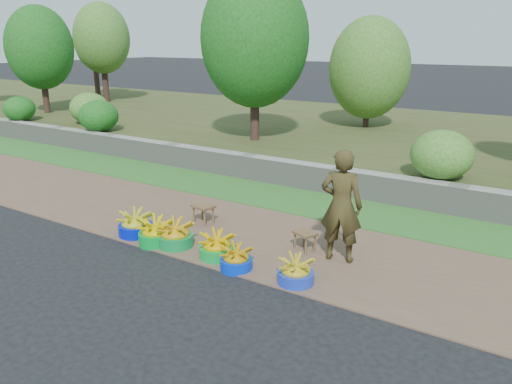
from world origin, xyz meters
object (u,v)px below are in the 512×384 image
Objects in this scene: basin_a at (135,225)px; vendor_woman at (341,206)px; stool_right at (305,236)px; basin_d at (217,247)px; basin_b at (156,233)px; basin_c at (175,236)px; basin_f at (296,272)px; basin_e at (236,259)px; stool_left at (203,209)px.

basin_a is 3.29m from vendor_woman.
basin_d is at bearing -136.38° from stool_right.
basin_b is at bearing -154.15° from stool_right.
basin_c is 2.10m from basin_f.
basin_c is at bearing 9.74° from vendor_woman.
basin_e is at bearing 32.64° from vendor_woman.
vendor_woman reaches higher than basin_c.
stool_left is at bearing 60.04° from basin_a.
basin_c is (0.32, 0.08, 0.00)m from basin_b.
vendor_woman is at bearing 44.06° from basin_e.
basin_a is 0.34× the size of vendor_woman.
basin_f is at bearing 4.60° from basin_e.
stool_right is at bearing 43.62° from basin_d.
basin_c is 1.23m from basin_e.
stool_left is 1.97m from stool_right.
stool_right is at bearing -14.22° from vendor_woman.
stool_left is at bearing 155.53° from basin_f.
basin_a is 1.07× the size of basin_d.
stool_left is (-2.35, 1.07, 0.11)m from basin_f.
basin_b is at bearing -179.79° from basin_f.
basin_e is at bearing -2.30° from basin_b.
basin_c reaches higher than stool_right.
basin_c is 1.14× the size of basin_f.
basin_a reaches higher than stool_left.
basin_d is 0.32× the size of vendor_woman.
stool_left reaches higher than basin_e.
basin_a is 2.93m from basin_f.
basin_e is 0.88m from basin_f.
basin_d is 1.31m from stool_right.
basin_f is at bearing -3.40° from basin_d.
vendor_woman is (2.28, 0.88, 0.64)m from basin_c.
basin_a is at bearing 178.74° from basin_f.
stool_left is at bearing 86.28° from basin_b.
basin_b is at bearing -8.18° from basin_a.
basin_f is 1.17m from vendor_woman.
basin_d is 1.86m from vendor_woman.
vendor_woman is at bearing 20.33° from basin_b.
basin_e is at bearing -6.67° from basin_c.
basin_e is at bearing -37.79° from stool_left.
stool_right is 0.25× the size of vendor_woman.
basin_a reaches higher than basin_e.
basin_b is 0.98× the size of basin_c.
basin_c is (0.83, 0.01, -0.00)m from basin_a.
basin_a is 2.05m from basin_e.
basin_b is 1.54m from basin_e.
stool_left is 0.25× the size of vendor_woman.
basin_c is 1.22× the size of basin_e.
basin_c reaches higher than basin_f.
basin_a is 1.22× the size of basin_e.
basin_d is 1.32m from basin_f.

